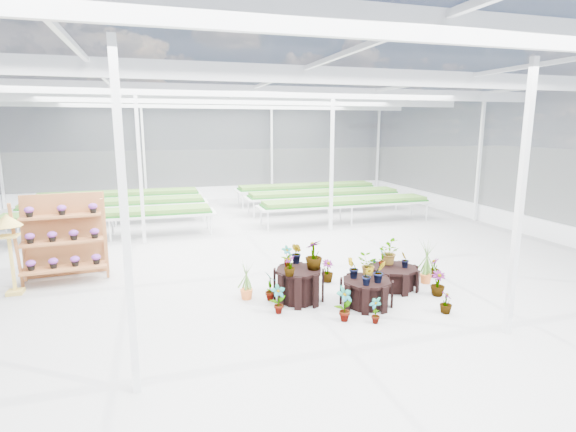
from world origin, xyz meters
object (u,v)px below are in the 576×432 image
object	(u,v)px
plinth_mid	(366,292)
bird_table	(11,254)
plinth_tall	(299,285)
shelf_rack	(64,239)
plinth_low	(393,278)

from	to	relation	value
plinth_mid	bird_table	xyz separation A→B (m)	(-6.79, 2.67, 0.60)
plinth_tall	bird_table	size ratio (longest dim) A/B	0.56
plinth_tall	plinth_mid	bearing A→B (deg)	-26.57
shelf_rack	bird_table	distance (m)	1.10
plinth_mid	bird_table	world-z (taller)	bird_table
bird_table	plinth_mid	bearing A→B (deg)	-3.54
plinth_mid	bird_table	size ratio (longest dim) A/B	0.58
plinth_tall	plinth_low	distance (m)	2.20
plinth_mid	shelf_rack	world-z (taller)	shelf_rack
plinth_tall	shelf_rack	xyz separation A→B (m)	(-4.69, 2.69, 0.64)
plinth_tall	shelf_rack	size ratio (longest dim) A/B	0.50
plinth_mid	plinth_low	distance (m)	1.22
plinth_low	shelf_rack	bearing A→B (deg)	159.38
plinth_tall	shelf_rack	bearing A→B (deg)	150.14
plinth_low	bird_table	world-z (taller)	bird_table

